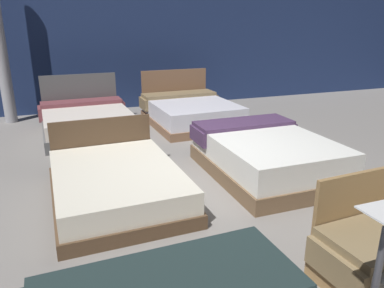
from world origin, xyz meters
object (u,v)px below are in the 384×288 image
at_px(bed_3, 266,155).
at_px(bed_5, 190,112).
at_px(bed_4, 87,121).
at_px(bed_2, 116,183).

height_order(bed_3, bed_5, bed_5).
height_order(bed_4, bed_5, bed_5).
relative_size(bed_2, bed_3, 1.00).
bearing_deg(bed_4, bed_5, -2.81).
relative_size(bed_3, bed_4, 1.01).
distance_m(bed_2, bed_3, 2.11).
bearing_deg(bed_3, bed_4, 126.47).
bearing_deg(bed_2, bed_5, 54.26).
bearing_deg(bed_4, bed_2, -91.00).
relative_size(bed_4, bed_5, 0.96).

